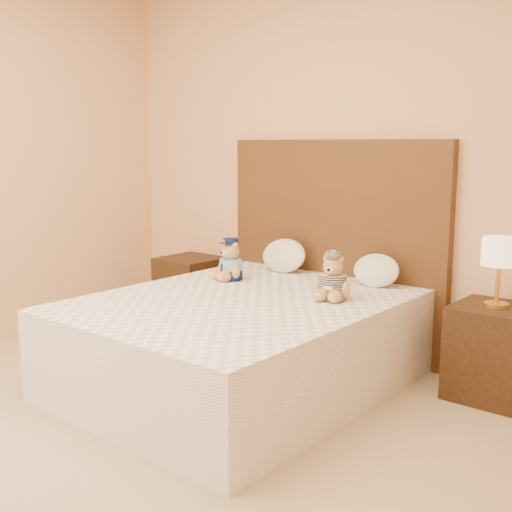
{
  "coord_description": "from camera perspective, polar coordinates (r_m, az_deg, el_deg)",
  "views": [
    {
      "loc": [
        2.47,
        -1.63,
        1.47
      ],
      "look_at": [
        -0.09,
        1.45,
        0.77
      ],
      "focal_mm": 45.0,
      "sensor_mm": 36.0,
      "label": 1
    }
  ],
  "objects": [
    {
      "name": "lamp",
      "position": [
        3.88,
        20.84,
        0.07
      ],
      "size": [
        0.2,
        0.2,
        0.4
      ],
      "color": "gold",
      "rests_on": "nightstand_right"
    },
    {
      "name": "headboard",
      "position": [
        4.63,
        6.87,
        0.91
      ],
      "size": [
        1.75,
        0.08,
        1.5
      ],
      "primitive_type": "cube",
      "color": "#4E2B17",
      "rests_on": "ground"
    },
    {
      "name": "nightstand_left",
      "position": [
        5.34,
        -5.84,
        -3.05
      ],
      "size": [
        0.45,
        0.45,
        0.55
      ],
      "primitive_type": "cube",
      "color": "#382511",
      "rests_on": "ground"
    },
    {
      "name": "ground",
      "position": [
        3.31,
        -15.72,
        -16.86
      ],
      "size": [
        4.0,
        4.5,
        0.0
      ],
      "primitive_type": "cube",
      "color": "tan",
      "rests_on": "ground"
    },
    {
      "name": "teddy_prisoner",
      "position": [
        3.85,
        6.85,
        -1.85
      ],
      "size": [
        0.29,
        0.28,
        0.28
      ],
      "primitive_type": null,
      "rotation": [
        0.0,
        0.0,
        0.21
      ],
      "color": "tan",
      "rests_on": "bed"
    },
    {
      "name": "nightstand_right",
      "position": [
        4.02,
        20.33,
        -8.02
      ],
      "size": [
        0.45,
        0.45,
        0.55
      ],
      "primitive_type": "cube",
      "color": "#382511",
      "rests_on": "ground"
    },
    {
      "name": "bed",
      "position": [
        3.95,
        -1.34,
        -7.7
      ],
      "size": [
        1.6,
        2.0,
        0.55
      ],
      "color": "white",
      "rests_on": "ground"
    },
    {
      "name": "pillow_left",
      "position": [
        4.67,
        2.48,
        0.18
      ],
      "size": [
        0.37,
        0.24,
        0.26
      ],
      "primitive_type": "ellipsoid",
      "color": "white",
      "rests_on": "bed"
    },
    {
      "name": "room_walls",
      "position": [
        3.25,
        -10.4,
        15.72
      ],
      "size": [
        4.04,
        4.52,
        2.72
      ],
      "color": "#E1AC7A",
      "rests_on": "ground"
    },
    {
      "name": "pillow_right",
      "position": [
        4.26,
        10.63,
        -1.13
      ],
      "size": [
        0.33,
        0.21,
        0.23
      ],
      "primitive_type": "ellipsoid",
      "color": "white",
      "rests_on": "bed"
    },
    {
      "name": "teddy_police",
      "position": [
        4.39,
        -2.24,
        -0.3
      ],
      "size": [
        0.3,
        0.29,
        0.28
      ],
      "primitive_type": null,
      "rotation": [
        0.0,
        0.0,
        -0.29
      ],
      "color": "tan",
      "rests_on": "bed"
    }
  ]
}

